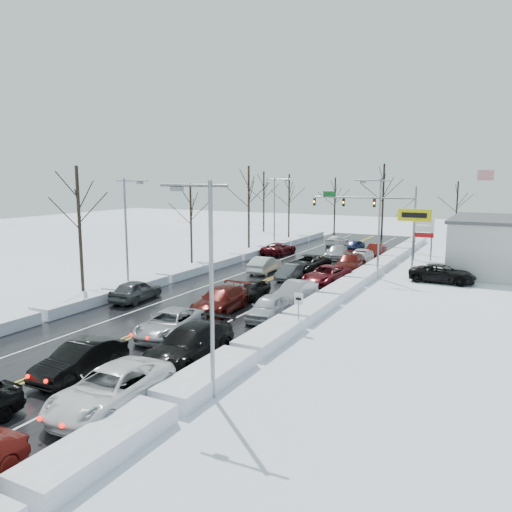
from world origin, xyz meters
The scene contains 44 objects.
ground centered at (0.00, 0.00, 0.00)m, with size 160.00×160.00×0.00m, color white.
road_surface centered at (0.00, 2.00, 0.01)m, with size 14.00×84.00×0.01m, color black.
snow_bank_left centered at (-7.60, 2.00, 0.00)m, with size 1.87×72.00×0.76m, color white.
snow_bank_right centered at (7.60, 2.00, 0.00)m, with size 1.87×72.00×0.76m, color white.
traffic_signal_mast centered at (3.45, 27.99, 5.48)m, with size 13.28×0.39×8.00m.
tires_plus_sign centered at (10.50, 15.99, 4.99)m, with size 3.20×0.34×6.00m.
used_vehicles_sign centered at (10.50, 22.00, 3.32)m, with size 2.20×0.22×4.65m.
speed_limit_sign centered at (8.20, -8.00, 1.63)m, with size 0.55×0.09×2.35m.
flagpole centered at (15.17, 30.00, 5.93)m, with size 1.87×1.20×10.00m.
streetlight_se centered at (8.30, -18.00, 5.31)m, with size 3.20×0.25×9.00m.
streetlight_ne centered at (8.30, 10.00, 5.31)m, with size 3.20×0.25×9.00m.
streetlight_sw centered at (-8.30, -4.00, 5.31)m, with size 3.20×0.25×9.00m.
streetlight_nw centered at (-8.30, 24.00, 5.31)m, with size 3.20×0.25×9.00m.
tree_left_b centered at (-11.50, -6.00, 6.99)m, with size 4.00×4.00×10.00m.
tree_left_c centered at (-10.50, 8.00, 5.94)m, with size 3.40×3.40×8.50m.
tree_left_d centered at (-11.20, 22.00, 7.33)m, with size 4.20×4.20×10.50m.
tree_left_e centered at (-10.80, 34.00, 6.64)m, with size 3.80×3.80×9.50m.
tree_far_a centered at (-18.00, 40.00, 6.99)m, with size 4.00×4.00×10.00m.
tree_far_b centered at (-6.00, 41.00, 6.29)m, with size 3.60×3.60×9.00m.
tree_far_c centered at (2.00, 39.00, 7.68)m, with size 4.40×4.40×11.00m.
tree_far_d centered at (12.00, 40.50, 5.94)m, with size 3.40×3.40×8.50m.
queued_car_1 centered at (1.82, -18.87, 0.00)m, with size 1.67×4.79×1.58m, color black.
queued_car_2 centered at (1.90, -12.21, 0.00)m, with size 2.47×5.36×1.49m, color #9A9DA2.
queued_car_3 centered at (1.81, -6.39, 0.00)m, with size 2.34×5.75×1.67m, color #430C09.
queued_car_4 centered at (1.85, -1.75, 0.00)m, with size 1.59×3.95×1.35m, color black.
queued_car_5 centered at (1.64, 5.81, 0.00)m, with size 1.42×4.07×1.34m, color #424648.
queued_car_6 centered at (1.72, 10.00, 0.00)m, with size 2.67×5.79×1.61m, color black.
queued_car_7 centered at (1.81, 18.72, 0.00)m, with size 2.08×5.12×1.49m, color #96989D.
queued_car_8 centered at (1.93, 24.92, 0.00)m, with size 1.64×4.07×1.39m, color black.
queued_car_10 centered at (5.41, -20.69, 0.00)m, with size 2.70×5.86×1.63m, color white.
queued_car_11 centered at (5.16, -14.84, 0.00)m, with size 2.41×5.94×1.72m, color black.
queued_car_12 centered at (5.44, -6.45, 0.00)m, with size 1.81×4.50×1.53m, color #AEAFB6.
queued_car_13 centered at (5.32, -1.63, 0.00)m, with size 1.64×4.70×1.55m, color #93959A.
queued_car_14 centered at (5.24, 5.52, 0.00)m, with size 2.57×5.58×1.55m, color #550B12.
queued_car_15 centered at (5.33, 12.01, 0.00)m, with size 2.40×5.91×1.71m, color #4B0D0A.
queued_car_16 centered at (5.21, 16.01, 0.00)m, with size 2.03×5.05×1.72m, color silver.
queued_car_17 centered at (5.06, 22.79, 0.00)m, with size 1.45×4.16×1.37m, color #4B0E0A.
oncoming_car_0 centered at (-1.78, 7.59, 0.00)m, with size 1.66×4.76×1.57m, color silver.
oncoming_car_1 centered at (-5.19, 18.31, 0.00)m, with size 2.42×5.26×1.46m, color #48090E.
oncoming_car_2 centered at (-1.70, 29.29, 0.00)m, with size 1.85×4.55×1.32m, color white.
oncoming_car_3 centered at (-5.37, -6.68, 0.00)m, with size 1.89×4.70×1.60m, color #434548.
parked_car_0 centered at (13.99, 10.70, 0.00)m, with size 2.56×5.55×1.54m, color black.
parked_car_1 centered at (17.05, 14.99, 0.00)m, with size 1.88×4.63×1.34m, color #9FA1A6.
parked_car_2 centered at (15.16, 22.27, 0.00)m, with size 2.02×5.03×1.71m, color black.
Camera 1 is at (19.14, -34.66, 9.15)m, focal length 35.00 mm.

